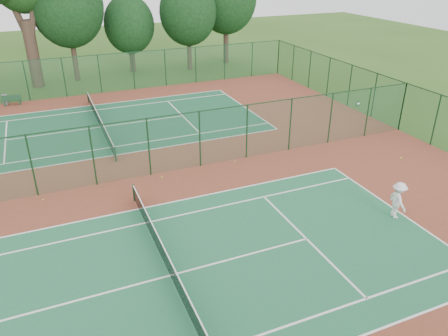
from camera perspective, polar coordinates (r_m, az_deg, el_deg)
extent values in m
plane|color=#32591B|center=(25.53, -12.85, -1.47)|extent=(120.00, 120.00, 0.00)
cube|color=brown|center=(25.53, -12.85, -1.46)|extent=(40.00, 36.00, 0.01)
cube|color=#206640|center=(18.10, -7.08, -13.78)|extent=(23.77, 10.97, 0.01)
cube|color=#1B5737|center=(33.72, -15.87, 5.16)|extent=(23.77, 10.97, 0.01)
cube|color=#18492A|center=(41.81, -18.04, 11.39)|extent=(40.00, 0.02, 3.50)
cube|color=#153A21|center=(41.44, -18.38, 13.67)|extent=(40.00, 0.05, 0.05)
cube|color=#18492C|center=(33.89, 22.28, 7.41)|extent=(0.02, 36.00, 3.50)
cube|color=#12331C|center=(33.43, 22.78, 10.17)|extent=(0.05, 36.00, 0.05)
cube|color=#17472A|center=(24.78, -13.25, 2.12)|extent=(40.00, 0.02, 3.50)
cube|color=#13361A|center=(24.15, -13.66, 5.82)|extent=(40.00, 0.05, 0.05)
cylinder|color=#13351D|center=(23.03, -11.70, -3.18)|extent=(0.10, 0.10, 0.97)
cube|color=black|center=(17.80, -7.17, -12.62)|extent=(0.02, 12.80, 0.85)
cube|color=white|center=(17.54, -7.25, -11.51)|extent=(0.04, 12.80, 0.06)
cylinder|color=#163C24|center=(27.65, -14.01, 1.75)|extent=(0.10, 0.10, 0.97)
cylinder|color=#163C24|center=(39.63, -17.35, 8.80)|extent=(0.10, 0.10, 0.97)
cube|color=black|center=(33.56, -15.97, 5.91)|extent=(0.02, 12.80, 0.85)
cube|color=white|center=(33.42, -16.06, 6.60)|extent=(0.04, 12.80, 0.06)
imported|color=silver|center=(22.59, 21.77, -3.91)|extent=(0.91, 1.32, 1.87)
cylinder|color=slate|center=(41.74, -26.68, 7.97)|extent=(0.59, 0.59, 0.86)
cube|color=#13371E|center=(41.55, -26.70, 7.59)|extent=(0.13, 0.40, 0.44)
cube|color=#13371E|center=(41.34, -25.11, 7.83)|extent=(0.13, 0.40, 0.44)
cube|color=#13371E|center=(41.38, -25.97, 8.02)|extent=(1.51, 0.59, 0.05)
cube|color=#13371E|center=(41.13, -26.07, 8.24)|extent=(1.46, 0.23, 0.44)
sphere|color=#D4F338|center=(25.31, -8.14, -1.16)|extent=(0.08, 0.08, 0.08)
sphere|color=gold|center=(26.96, 1.48, 0.89)|extent=(0.07, 0.07, 0.07)
sphere|color=yellow|center=(24.71, -22.55, -3.82)|extent=(0.07, 0.07, 0.07)
cylinder|color=#35251D|center=(45.88, -23.70, 13.46)|extent=(1.13, 1.13, 6.16)
cylinder|color=#35251D|center=(45.58, -26.01, 18.94)|extent=(2.09, 0.62, 6.13)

